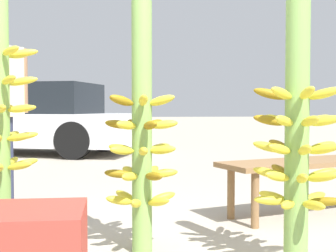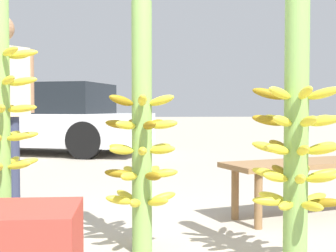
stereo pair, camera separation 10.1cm
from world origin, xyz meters
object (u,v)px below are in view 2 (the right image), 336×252
banana_stalk_right (296,140)px  market_bench (308,169)px  banana_stalk_left (0,117)px  parked_car (39,120)px  banana_stalk_center (141,136)px  vendor_person (2,97)px

banana_stalk_right → market_bench: bearing=65.9°
banana_stalk_left → parked_car: banana_stalk_left is taller
banana_stalk_right → banana_stalk_left: bearing=172.6°
market_bench → banana_stalk_right: bearing=-132.8°
banana_stalk_center → vendor_person: 1.58m
banana_stalk_right → market_bench: (0.53, 1.19, -0.32)m
banana_stalk_left → parked_car: size_ratio=0.35×
vendor_person → market_bench: 2.56m
banana_stalk_left → vendor_person: bearing=104.6°
banana_stalk_center → banana_stalk_right: 0.91m
banana_stalk_left → vendor_person: (-0.33, 1.25, 0.14)m
banana_stalk_left → market_bench: banana_stalk_left is taller
banana_stalk_left → parked_car: (-1.03, 6.52, -0.19)m
vendor_person → banana_stalk_center: bearing=-95.3°
banana_stalk_left → banana_stalk_right: bearing=-7.4°
banana_stalk_center → vendor_person: bearing=135.6°
vendor_person → banana_stalk_left: bearing=-126.4°
vendor_person → parked_car: (-0.70, 5.27, -0.33)m
banana_stalk_left → banana_stalk_center: 0.81m
vendor_person → market_bench: bearing=-57.2°
vendor_person → banana_stalk_right: bearing=-87.9°
banana_stalk_right → parked_car: banana_stalk_right is taller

